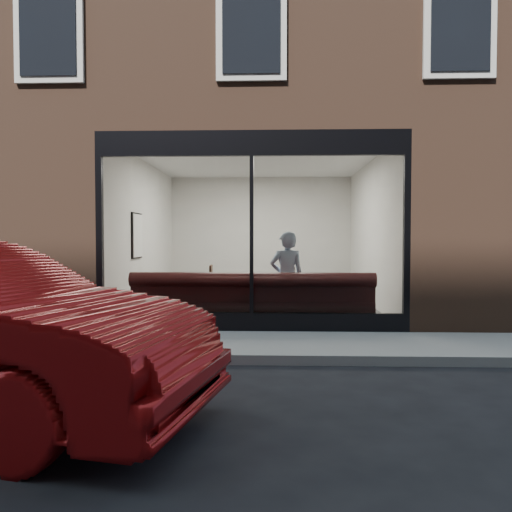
{
  "coord_description": "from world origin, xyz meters",
  "views": [
    {
      "loc": [
        0.35,
        -5.89,
        1.49
      ],
      "look_at": [
        0.06,
        2.4,
        1.2
      ],
      "focal_mm": 35.0,
      "sensor_mm": 36.0,
      "label": 1
    }
  ],
  "objects_px": {
    "banquette": "(253,314)",
    "person": "(287,278)",
    "cafe_table_left": "(213,280)",
    "cafe_chair_left": "(202,300)",
    "cafe_chair_right": "(282,304)",
    "cafe_table_right": "(332,279)"
  },
  "relations": [
    {
      "from": "cafe_table_left",
      "to": "cafe_chair_left",
      "type": "height_order",
      "value": "cafe_table_left"
    },
    {
      "from": "cafe_chair_right",
      "to": "cafe_table_right",
      "type": "bearing_deg",
      "value": 179.32
    },
    {
      "from": "cafe_table_left",
      "to": "cafe_chair_right",
      "type": "distance_m",
      "value": 1.46
    },
    {
      "from": "cafe_chair_left",
      "to": "cafe_table_right",
      "type": "bearing_deg",
      "value": 158.32
    },
    {
      "from": "cafe_table_right",
      "to": "cafe_chair_right",
      "type": "height_order",
      "value": "cafe_table_right"
    },
    {
      "from": "cafe_table_left",
      "to": "cafe_chair_left",
      "type": "xyz_separation_m",
      "value": [
        -0.37,
        1.2,
        -0.5
      ]
    },
    {
      "from": "cafe_table_left",
      "to": "person",
      "type": "bearing_deg",
      "value": -12.3
    },
    {
      "from": "banquette",
      "to": "person",
      "type": "bearing_deg",
      "value": 24.14
    },
    {
      "from": "banquette",
      "to": "cafe_chair_left",
      "type": "relative_size",
      "value": 9.0
    },
    {
      "from": "cafe_chair_right",
      "to": "cafe_chair_left",
      "type": "bearing_deg",
      "value": -8.72
    },
    {
      "from": "banquette",
      "to": "cafe_table_right",
      "type": "bearing_deg",
      "value": 31.43
    },
    {
      "from": "cafe_table_right",
      "to": "cafe_chair_right",
      "type": "relative_size",
      "value": 1.74
    },
    {
      "from": "cafe_table_right",
      "to": "person",
      "type": "bearing_deg",
      "value": -144.15
    },
    {
      "from": "cafe_table_right",
      "to": "cafe_chair_left",
      "type": "xyz_separation_m",
      "value": [
        -2.55,
        0.87,
        -0.5
      ]
    },
    {
      "from": "cafe_table_right",
      "to": "cafe_chair_right",
      "type": "xyz_separation_m",
      "value": [
        -0.92,
        0.22,
        -0.5
      ]
    },
    {
      "from": "banquette",
      "to": "person",
      "type": "relative_size",
      "value": 2.49
    },
    {
      "from": "banquette",
      "to": "cafe_chair_right",
      "type": "height_order",
      "value": "banquette"
    },
    {
      "from": "person",
      "to": "cafe_table_left",
      "type": "xyz_separation_m",
      "value": [
        -1.33,
        0.29,
        -0.06
      ]
    },
    {
      "from": "person",
      "to": "cafe_chair_right",
      "type": "height_order",
      "value": "person"
    },
    {
      "from": "banquette",
      "to": "cafe_chair_left",
      "type": "height_order",
      "value": "banquette"
    },
    {
      "from": "banquette",
      "to": "cafe_chair_left",
      "type": "distance_m",
      "value": 2.07
    },
    {
      "from": "person",
      "to": "cafe_table_right",
      "type": "bearing_deg",
      "value": -151.67
    }
  ]
}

